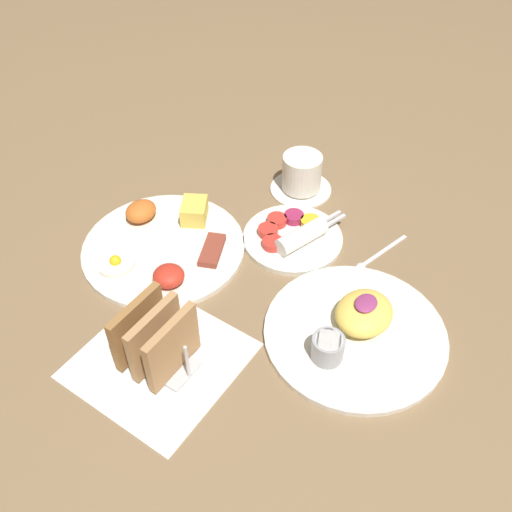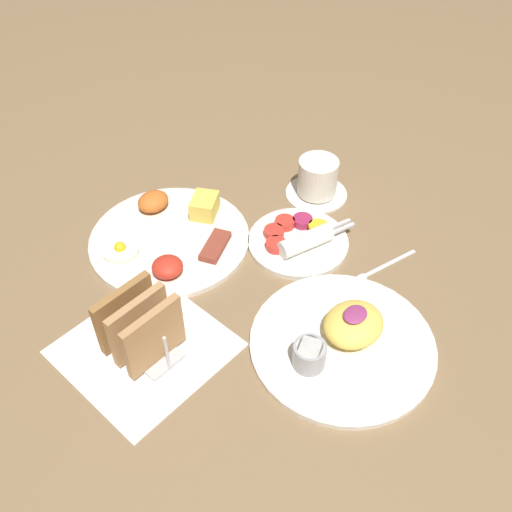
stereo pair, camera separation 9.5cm
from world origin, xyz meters
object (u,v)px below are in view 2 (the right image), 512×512
at_px(plate_foreground, 342,340).
at_px(toast_rack, 140,327).
at_px(plate_breakfast, 170,235).
at_px(plate_condiments, 299,240).
at_px(coffee_cup, 317,180).

xyz_separation_m(plate_foreground, toast_rack, (-0.20, 0.21, 0.04)).
distance_m(plate_breakfast, plate_condiments, 0.23).
bearing_deg(plate_condiments, plate_foreground, -124.23).
bearing_deg(coffee_cup, plate_foreground, -136.04).
relative_size(plate_condiments, toast_rack, 1.55).
relative_size(plate_breakfast, coffee_cup, 2.37).
relative_size(plate_foreground, toast_rack, 2.40).
distance_m(plate_condiments, plate_foreground, 0.23).
bearing_deg(plate_condiments, coffee_cup, 25.62).
height_order(toast_rack, coffee_cup, toast_rack).
relative_size(plate_breakfast, toast_rack, 2.45).
xyz_separation_m(plate_breakfast, plate_foreground, (0.02, -0.37, 0.00)).
relative_size(plate_breakfast, plate_condiments, 1.59).
xyz_separation_m(toast_rack, coffee_cup, (0.46, 0.04, -0.02)).
bearing_deg(plate_foreground, plate_condiments, 55.77).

